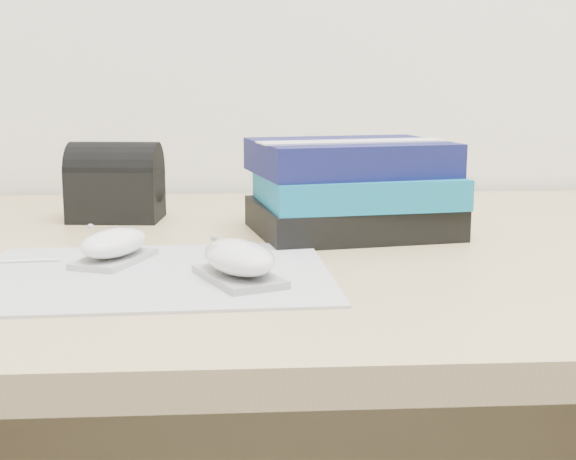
{
  "coord_description": "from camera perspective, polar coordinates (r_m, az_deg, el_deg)",
  "views": [
    {
      "loc": [
        -0.14,
        0.69,
        0.91
      ],
      "look_at": [
        -0.09,
        1.45,
        0.77
      ],
      "focal_mm": 50.0,
      "sensor_mm": 36.0,
      "label": 1
    }
  ],
  "objects": [
    {
      "name": "desk",
      "position": [
        1.05,
        4.23,
        -12.79
      ],
      "size": [
        1.6,
        0.8,
        0.73
      ],
      "color": "tan",
      "rests_on": "ground"
    },
    {
      "name": "mousepad",
      "position": [
        0.77,
        -9.46,
        -3.14
      ],
      "size": [
        0.34,
        0.27,
        0.0
      ],
      "primitive_type": "cube",
      "rotation": [
        0.0,
        0.0,
        0.04
      ],
      "color": "#96969E",
      "rests_on": "desk"
    },
    {
      "name": "mouse_rear",
      "position": [
        0.82,
        -12.29,
        -1.08
      ],
      "size": [
        0.08,
        0.11,
        0.04
      ],
      "color": "#AFAFB2",
      "rests_on": "mousepad"
    },
    {
      "name": "mouse_front",
      "position": [
        0.73,
        -3.51,
        -2.19
      ],
      "size": [
        0.09,
        0.11,
        0.04
      ],
      "color": "#979799",
      "rests_on": "mousepad"
    },
    {
      "name": "book_stack",
      "position": [
        0.96,
        4.57,
        3.01
      ],
      "size": [
        0.25,
        0.22,
        0.11
      ],
      "color": "black",
      "rests_on": "desk"
    },
    {
      "name": "pouch",
      "position": [
        1.07,
        -12.16,
        3.31
      ],
      "size": [
        0.12,
        0.09,
        0.1
      ],
      "color": "black",
      "rests_on": "desk"
    }
  ]
}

